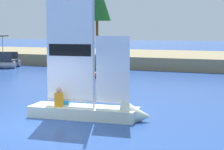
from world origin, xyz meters
name	(u,v)px	position (x,y,z in m)	size (l,w,h in m)	color
ground_plane	(35,128)	(0.00, 0.00, 0.00)	(200.00, 200.00, 0.00)	#234793
shore_bank	(193,60)	(0.00, 25.47, 0.51)	(80.00, 11.87, 1.02)	#897A56
sailboat	(100,107)	(1.45, 2.10, 0.43)	(4.69, 1.60, 5.30)	silver
channel_buoy	(95,75)	(-4.04, 13.30, 0.20)	(0.39, 0.39, 0.39)	#E54C19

